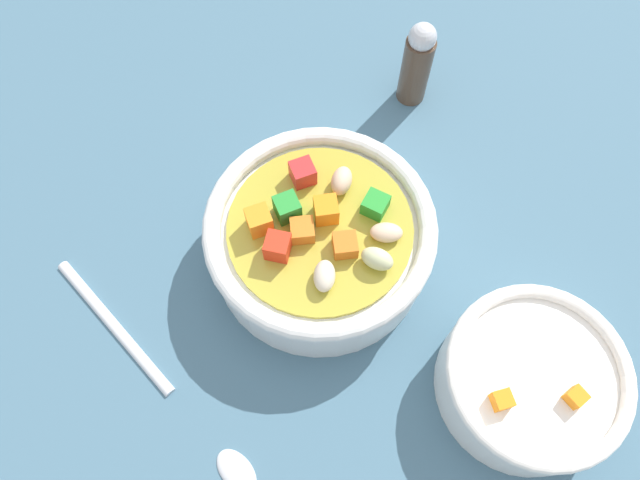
# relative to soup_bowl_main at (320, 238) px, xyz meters

# --- Properties ---
(ground_plane) EXTENTS (1.40, 1.40, 0.02)m
(ground_plane) POSITION_rel_soup_bowl_main_xyz_m (0.00, 0.00, -0.04)
(ground_plane) COLOR #42667A
(soup_bowl_main) EXTENTS (0.17, 0.17, 0.07)m
(soup_bowl_main) POSITION_rel_soup_bowl_main_xyz_m (0.00, 0.00, 0.00)
(soup_bowl_main) COLOR white
(soup_bowl_main) RESTS_ON ground_plane
(spoon) EXTENTS (0.22, 0.10, 0.01)m
(spoon) POSITION_rel_soup_bowl_main_xyz_m (0.07, 0.14, -0.03)
(spoon) COLOR silver
(spoon) RESTS_ON ground_plane
(side_bowl_small) EXTENTS (0.13, 0.13, 0.06)m
(side_bowl_small) POSITION_rel_soup_bowl_main_xyz_m (-0.18, 0.03, -0.01)
(side_bowl_small) COLOR white
(side_bowl_small) RESTS_ON ground_plane
(pepper_shaker) EXTENTS (0.03, 0.03, 0.09)m
(pepper_shaker) POSITION_rel_soup_bowl_main_xyz_m (-0.01, -0.18, 0.01)
(pepper_shaker) COLOR #4C3828
(pepper_shaker) RESTS_ON ground_plane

